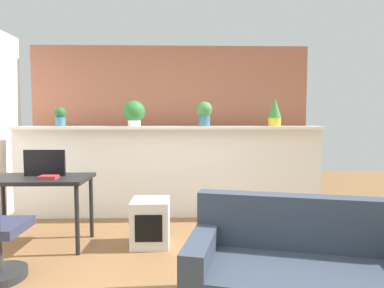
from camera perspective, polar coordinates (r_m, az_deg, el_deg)
divider_wall at (r=4.57m, az=-4.02°, el=-5.12°), size 4.26×0.16×1.23m
plant_shelf at (r=4.47m, az=-4.09°, el=2.89°), size 4.26×0.37×0.04m
brick_wall_behind at (r=5.11m, az=-3.76°, el=3.00°), size 4.26×0.10×2.50m
potted_plant_0 at (r=4.73m, az=-22.19°, el=4.59°), size 0.15×0.15×0.26m
potted_plant_1 at (r=4.51m, az=-10.17°, el=5.49°), size 0.30×0.30×0.35m
potted_plant_2 at (r=4.45m, az=2.19°, el=5.59°), size 0.22×0.22×0.34m
potted_plant_3 at (r=4.65m, az=14.36°, el=5.58°), size 0.19×0.19×0.40m
desk at (r=3.86m, az=-25.66°, el=-6.51°), size 1.10×0.60×0.75m
tv_monitor at (r=3.87m, az=-24.53°, el=-3.04°), size 0.44×0.04×0.29m
side_cube_shelf at (r=3.63m, az=-7.33°, el=-13.55°), size 0.40×0.41×0.50m
book_on_desk at (r=3.66m, az=-23.96°, el=-5.38°), size 0.18×0.13×0.04m
couch at (r=2.48m, az=19.41°, el=-21.67°), size 1.70×1.11×0.80m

